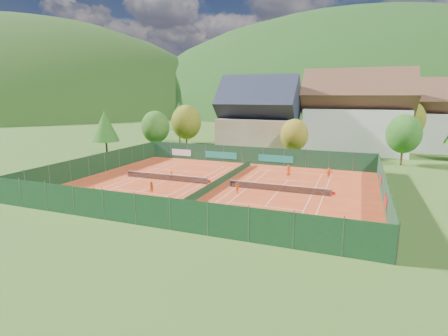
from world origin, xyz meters
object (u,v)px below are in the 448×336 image
player_left_near (94,191)px  player_right_near (237,188)px  ball_hopper (314,224)px  hotel_block_a (355,117)px  player_right_far_a (288,170)px  player_left_mid (151,187)px  player_left_far (172,175)px  hotel_block_b (425,120)px  chalet (259,120)px  player_right_far_b (329,173)px

player_left_near → player_right_near: 17.21m
ball_hopper → player_right_near: size_ratio=0.58×
hotel_block_a → player_left_near: size_ratio=16.79×
player_right_near → player_right_far_a: (3.93, 12.16, 0.10)m
player_left_mid → player_right_far_a: player_right_far_a is taller
player_left_near → ball_hopper: bearing=-26.6°
hotel_block_a → player_left_mid: 48.30m
player_left_mid → player_right_near: player_left_mid is taller
player_left_near → player_left_mid: bearing=7.8°
player_left_far → player_right_far_a: 17.33m
ball_hopper → player_left_near: (-25.91, 1.45, 0.09)m
player_right_far_a → player_right_near: bearing=47.2°
hotel_block_a → hotel_block_b: bearing=29.7°
player_left_mid → player_right_near: size_ratio=1.03×
chalet → hotel_block_a: bearing=17.5°
player_left_near → player_right_far_b: bearing=14.6°
player_left_far → player_right_far_b: size_ratio=0.86×
player_right_far_a → player_left_far: bearing=5.0°
chalet → player_right_near: chalet is taller
ball_hopper → player_right_far_b: 21.27m
hotel_block_a → player_right_far_b: 26.96m
hotel_block_b → player_left_near: 68.59m
chalet → player_right_near: size_ratio=11.69×
player_left_near → player_right_far_a: (19.61, 19.24, 0.15)m
player_right_far_a → player_right_far_b: size_ratio=1.08×
chalet → player_right_far_a: chalet is taller
chalet → player_right_far_a: (10.48, -20.55, -5.84)m
hotel_block_b → player_left_mid: hotel_block_b is taller
player_left_mid → player_right_far_a: bearing=50.4°
ball_hopper → player_left_far: (-21.32, 12.05, 0.08)m
player_left_near → player_right_far_b: size_ratio=0.88×
player_left_far → player_right_near: 11.63m
hotel_block_b → ball_hopper: (-16.21, -55.25, -6.06)m
player_left_mid → player_right_far_b: player_right_far_b is taller
chalet → player_right_near: 33.88m
hotel_block_b → player_left_far: bearing=-131.0°
player_left_near → chalet: bearing=53.7°
ball_hopper → player_right_near: player_right_near is taller
chalet → ball_hopper: 44.94m
player_left_near → player_left_far: bearing=43.2°
player_left_far → ball_hopper: bearing=162.1°
player_left_near → hotel_block_a: bearing=35.1°
ball_hopper → player_right_far_a: 21.64m
player_left_near → player_right_far_a: 27.47m
hotel_block_b → player_right_far_b: size_ratio=11.79×
chalet → player_left_near: size_ratio=12.60×
hotel_block_a → player_left_far: 42.88m
chalet → player_right_far_b: (16.25, -19.98, -5.89)m
chalet → player_left_near: 41.26m
hotel_block_b → player_right_far_a: size_ratio=10.96×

